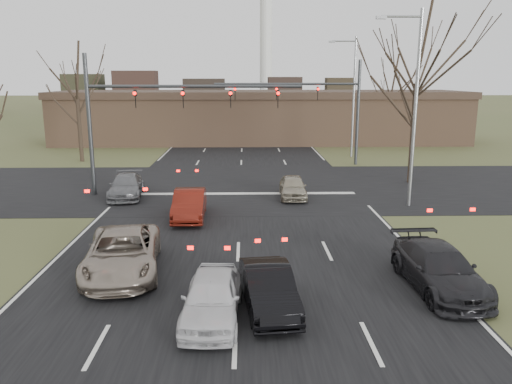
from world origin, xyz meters
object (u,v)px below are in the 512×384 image
at_px(car_silver_suv, 122,253).
at_px(car_silver_ahead, 293,187).
at_px(car_white_sedan, 212,297).
at_px(car_red_ahead, 189,204).
at_px(streetlight_right_far, 352,91).
at_px(car_black_hatch, 268,288).
at_px(car_charcoal_sedan, 439,269).
at_px(mast_arm_far, 322,100).
at_px(streetlight_right_near, 412,100).
at_px(car_grey_ahead, 126,186).
at_px(building, 261,116).
at_px(mast_arm_near, 147,107).

height_order(car_silver_suv, car_silver_ahead, car_silver_suv).
height_order(car_white_sedan, car_red_ahead, car_red_ahead).
bearing_deg(car_silver_suv, streetlight_right_far, 55.19).
bearing_deg(car_silver_suv, car_black_hatch, -38.04).
bearing_deg(car_charcoal_sedan, mast_arm_far, 87.86).
relative_size(car_red_ahead, car_silver_ahead, 1.14).
bearing_deg(car_white_sedan, car_red_ahead, 101.70).
relative_size(car_silver_suv, car_charcoal_sedan, 1.11).
relative_size(streetlight_right_far, car_silver_suv, 1.88).
relative_size(streetlight_right_near, car_charcoal_sedan, 2.09).
height_order(streetlight_right_near, streetlight_right_far, same).
bearing_deg(streetlight_right_far, car_grey_ahead, -137.33).
bearing_deg(car_white_sedan, mast_arm_far, 77.19).
bearing_deg(mast_arm_far, car_red_ahead, -119.65).
bearing_deg(mast_arm_far, building, 105.58).
relative_size(building, car_red_ahead, 10.11).
distance_m(car_white_sedan, car_black_hatch, 1.74).
bearing_deg(streetlight_right_near, streetlight_right_far, 88.32).
bearing_deg(streetlight_right_far, mast_arm_far, -128.11).
xyz_separation_m(mast_arm_near, car_red_ahead, (2.81, -5.11, -4.38)).
xyz_separation_m(streetlight_right_near, car_white_sedan, (-9.49, -12.54, -4.92)).
bearing_deg(car_silver_ahead, car_black_hatch, -96.47).
xyz_separation_m(mast_arm_near, mast_arm_far, (11.41, 10.00, -0.06)).
xyz_separation_m(car_charcoal_sedan, car_red_ahead, (-8.92, 8.52, -0.00)).
height_order(car_black_hatch, car_red_ahead, car_red_ahead).
xyz_separation_m(streetlight_right_far, car_white_sedan, (-9.99, -29.54, -4.92)).
height_order(car_silver_suv, car_black_hatch, car_silver_suv).
xyz_separation_m(car_white_sedan, car_grey_ahead, (-5.83, 14.96, -0.03)).
distance_m(car_charcoal_sedan, car_red_ahead, 12.33).
bearing_deg(streetlight_right_near, mast_arm_near, 167.95).
bearing_deg(mast_arm_near, building, 73.87).
height_order(mast_arm_far, car_charcoal_sedan, mast_arm_far).
relative_size(car_white_sedan, car_silver_ahead, 1.07).
xyz_separation_m(mast_arm_near, streetlight_right_near, (14.05, -3.00, 0.51)).
height_order(building, streetlight_right_far, streetlight_right_far).
distance_m(mast_arm_far, car_black_hatch, 25.84).
distance_m(streetlight_right_near, car_red_ahead, 12.44).
height_order(building, streetlight_right_near, streetlight_right_near).
bearing_deg(mast_arm_near, car_black_hatch, -67.49).
xyz_separation_m(streetlight_right_far, car_black_hatch, (-8.37, -28.92, -4.94)).
xyz_separation_m(building, streetlight_right_far, (7.32, -11.00, 2.92)).
relative_size(car_black_hatch, car_charcoal_sedan, 0.82).
bearing_deg(car_red_ahead, car_silver_ahead, 35.79).
height_order(car_grey_ahead, car_red_ahead, car_red_ahead).
xyz_separation_m(streetlight_right_far, car_silver_suv, (-13.32, -26.02, -4.85)).
height_order(car_silver_suv, car_red_ahead, car_silver_suv).
bearing_deg(mast_arm_far, streetlight_right_far, 51.89).
bearing_deg(car_silver_ahead, car_grey_ahead, 179.68).
distance_m(streetlight_right_far, car_red_ahead, 22.95).
distance_m(mast_arm_far, car_silver_suv, 24.64).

